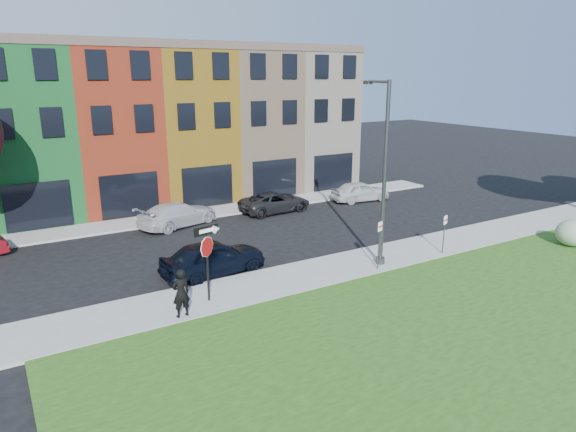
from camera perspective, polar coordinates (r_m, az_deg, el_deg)
ground at (r=20.73m, az=8.63°, el=-8.90°), size 120.00×120.00×0.00m
sidewalk_near at (r=24.03m, az=7.81°, el=-5.23°), size 40.00×3.00×0.12m
sidewalk_far at (r=31.98m, az=-12.99°, el=-0.22°), size 40.00×2.40×0.12m
rowhouse_block at (r=37.09m, az=-15.75°, el=9.49°), size 30.00×10.12×10.00m
stop_sign at (r=19.39m, az=-9.00°, el=-3.53°), size 1.04×0.25×2.98m
man at (r=18.75m, az=-11.81°, el=-8.38°), size 0.72×0.52×1.80m
sedan_near at (r=22.65m, az=-8.32°, el=-4.58°), size 2.84×5.03×1.58m
parked_car_silver at (r=30.25m, az=-12.13°, el=0.21°), size 5.04×6.13×1.42m
parked_car_dark at (r=32.65m, az=-1.45°, el=1.57°), size 2.69×4.90×1.29m
parked_car_white at (r=35.78m, az=8.04°, el=2.74°), size 2.74×4.52×1.39m
street_lamp at (r=23.08m, az=10.46°, el=4.59°), size 0.92×2.53×8.17m
parking_sign_a at (r=22.88m, az=10.11°, el=-2.46°), size 0.31×0.13×2.30m
parking_sign_b at (r=25.69m, az=17.00°, el=-1.36°), size 0.31×0.12×1.95m
shrub at (r=29.58m, az=29.06°, el=-1.65°), size 1.59×1.59×1.35m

